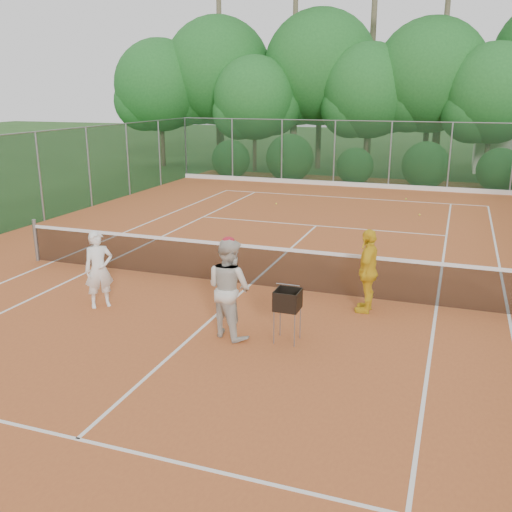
{
  "coord_description": "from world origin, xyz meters",
  "views": [
    {
      "loc": [
        4.28,
        -11.61,
        4.29
      ],
      "look_at": [
        0.58,
        -1.2,
        1.1
      ],
      "focal_mm": 40.0,
      "sensor_mm": 36.0,
      "label": 1
    }
  ],
  "objects_px": {
    "player_white": "(99,269)",
    "player_center_grp": "(229,288)",
    "player_yellow": "(368,271)",
    "ball_hopper": "(288,301)"
  },
  "relations": [
    {
      "from": "player_center_grp",
      "to": "player_yellow",
      "type": "height_order",
      "value": "player_center_grp"
    },
    {
      "from": "player_white",
      "to": "player_yellow",
      "type": "height_order",
      "value": "player_yellow"
    },
    {
      "from": "ball_hopper",
      "to": "player_center_grp",
      "type": "bearing_deg",
      "value": -154.9
    },
    {
      "from": "player_white",
      "to": "player_center_grp",
      "type": "relative_size",
      "value": 0.86
    },
    {
      "from": "player_yellow",
      "to": "player_center_grp",
      "type": "bearing_deg",
      "value": -43.76
    },
    {
      "from": "player_yellow",
      "to": "ball_hopper",
      "type": "relative_size",
      "value": 1.77
    },
    {
      "from": "player_white",
      "to": "player_yellow",
      "type": "relative_size",
      "value": 0.94
    },
    {
      "from": "player_white",
      "to": "player_center_grp",
      "type": "distance_m",
      "value": 3.08
    },
    {
      "from": "player_white",
      "to": "player_yellow",
      "type": "distance_m",
      "value": 5.43
    },
    {
      "from": "player_yellow",
      "to": "ball_hopper",
      "type": "xyz_separation_m",
      "value": [
        -1.09,
        -1.93,
        -0.09
      ]
    }
  ]
}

